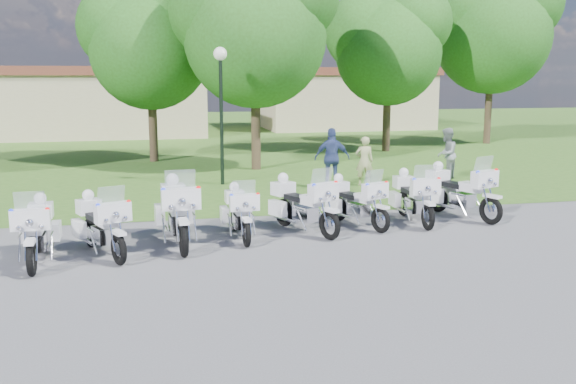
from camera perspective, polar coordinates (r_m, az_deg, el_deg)
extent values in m
plane|color=#58575D|center=(13.74, -1.49, -4.88)|extent=(100.00, 100.00, 0.00)
cube|color=#36621F|center=(40.25, -8.95, 5.08)|extent=(100.00, 48.00, 0.01)
torus|color=black|center=(12.59, -21.84, -5.57)|extent=(0.14, 0.65, 0.64)
torus|color=black|center=(14.15, -20.98, -3.80)|extent=(0.14, 0.65, 0.64)
cube|color=white|center=(12.49, -21.96, -4.11)|extent=(0.18, 0.43, 0.07)
cube|color=white|center=(12.64, -21.92, -2.28)|extent=(0.70, 0.25, 0.38)
cube|color=silver|center=(12.63, -21.99, -0.74)|extent=(0.54, 0.13, 0.36)
sphere|color=red|center=(12.51, -20.62, -1.47)|extent=(0.09, 0.09, 0.09)
sphere|color=#1426E5|center=(12.60, -23.39, -1.58)|extent=(0.09, 0.09, 0.09)
cube|color=silver|center=(13.36, -21.41, -4.13)|extent=(0.34, 0.55, 0.33)
cube|color=white|center=(13.06, -21.63, -2.95)|extent=(0.32, 0.51, 0.21)
cube|color=black|center=(13.57, -21.34, -2.54)|extent=(0.34, 0.60, 0.12)
cube|color=white|center=(13.94, -19.91, -3.25)|extent=(0.18, 0.50, 0.35)
cube|color=white|center=(14.02, -22.26, -3.33)|extent=(0.18, 0.50, 0.35)
cube|color=white|center=(14.06, -21.11, -1.53)|extent=(0.47, 0.40, 0.31)
sphere|color=white|center=(14.02, -21.18, -0.53)|extent=(0.25, 0.25, 0.25)
torus|color=black|center=(12.79, -14.81, -4.93)|extent=(0.36, 0.63, 0.64)
torus|color=black|center=(14.27, -17.14, -3.47)|extent=(0.36, 0.63, 0.64)
cube|color=white|center=(12.69, -14.85, -3.50)|extent=(0.32, 0.45, 0.07)
cube|color=white|center=(12.83, -15.30, -1.76)|extent=(0.72, 0.48, 0.38)
cube|color=silver|center=(12.82, -15.46, -0.27)|extent=(0.53, 0.31, 0.36)
sphere|color=red|center=(12.85, -13.98, -0.87)|extent=(0.09, 0.09, 0.09)
sphere|color=#1426E5|center=(12.64, -16.53, -1.17)|extent=(0.09, 0.09, 0.09)
cube|color=silver|center=(13.52, -16.09, -3.68)|extent=(0.51, 0.62, 0.32)
cube|color=white|center=(13.23, -15.83, -2.48)|extent=(0.47, 0.57, 0.21)
cube|color=black|center=(13.71, -16.56, -2.16)|extent=(0.53, 0.67, 0.11)
cube|color=white|center=(14.19, -15.90, -2.81)|extent=(0.35, 0.52, 0.34)
cube|color=white|center=(14.02, -18.09, -3.09)|extent=(0.35, 0.52, 0.34)
cube|color=white|center=(14.18, -17.30, -1.25)|extent=(0.57, 0.53, 0.30)
sphere|color=white|center=(14.13, -17.35, -0.27)|extent=(0.25, 0.25, 0.25)
torus|color=black|center=(13.06, -9.27, -4.19)|extent=(0.18, 0.74, 0.73)
torus|color=black|center=(14.86, -10.11, -2.44)|extent=(0.18, 0.74, 0.73)
cube|color=white|center=(12.95, -9.31, -2.58)|extent=(0.22, 0.49, 0.08)
cube|color=white|center=(13.13, -9.50, -0.60)|extent=(0.80, 0.31, 0.44)
cube|color=silver|center=(13.13, -9.58, 1.09)|extent=(0.62, 0.17, 0.41)
sphere|color=red|center=(13.07, -7.97, 0.32)|extent=(0.10, 0.10, 0.10)
sphere|color=#1426E5|center=(13.00, -11.02, 0.17)|extent=(0.10, 0.10, 0.10)
cube|color=silver|center=(13.95, -9.74, -2.72)|extent=(0.41, 0.63, 0.37)
cube|color=white|center=(13.61, -9.67, -1.39)|extent=(0.38, 0.59, 0.24)
cube|color=black|center=(14.19, -9.93, -1.01)|extent=(0.41, 0.70, 0.13)
cube|color=white|center=(14.69, -8.80, -1.81)|extent=(0.23, 0.58, 0.39)
cube|color=white|center=(14.63, -11.34, -1.94)|extent=(0.23, 0.58, 0.39)
cube|color=white|center=(14.76, -10.20, 0.02)|extent=(0.55, 0.47, 0.35)
sphere|color=white|center=(14.71, -10.24, 1.11)|extent=(0.28, 0.28, 0.28)
torus|color=black|center=(13.67, -3.72, -3.71)|extent=(0.13, 0.60, 0.59)
torus|color=black|center=(15.12, -4.74, -2.36)|extent=(0.13, 0.60, 0.59)
cube|color=white|center=(13.58, -3.72, -2.46)|extent=(0.17, 0.39, 0.06)
cube|color=white|center=(13.73, -3.90, -0.93)|extent=(0.64, 0.23, 0.35)
cube|color=silver|center=(13.72, -3.95, 0.38)|extent=(0.50, 0.12, 0.33)
sphere|color=red|center=(13.70, -2.70, -0.23)|extent=(0.08, 0.08, 0.08)
sphere|color=#1426E5|center=(13.60, -5.04, -0.33)|extent=(0.08, 0.08, 0.08)
cube|color=silver|center=(14.38, -4.27, -2.57)|extent=(0.31, 0.50, 0.30)
cube|color=white|center=(14.11, -4.14, -1.54)|extent=(0.29, 0.47, 0.19)
cube|color=black|center=(14.58, -4.47, -1.23)|extent=(0.31, 0.56, 0.11)
cube|color=white|center=(15.00, -3.67, -1.86)|extent=(0.17, 0.46, 0.32)
cube|color=white|center=(14.92, -5.67, -1.96)|extent=(0.17, 0.46, 0.32)
cube|color=white|center=(15.04, -4.79, -0.40)|extent=(0.43, 0.36, 0.28)
sphere|color=white|center=(14.99, -4.80, 0.47)|extent=(0.23, 0.23, 0.23)
torus|color=black|center=(14.25, 3.72, -2.98)|extent=(0.40, 0.66, 0.67)
torus|color=black|center=(15.54, -0.37, -1.84)|extent=(0.40, 0.66, 0.67)
cube|color=white|center=(14.16, 3.79, -1.62)|extent=(0.35, 0.47, 0.07)
cube|color=white|center=(14.27, 3.15, -0.01)|extent=(0.75, 0.52, 0.40)
cube|color=silver|center=(14.26, 3.01, 1.41)|extent=(0.56, 0.34, 0.37)
sphere|color=red|center=(14.40, 4.28, 0.84)|extent=(0.09, 0.09, 0.09)
sphere|color=#1426E5|center=(13.99, 2.32, 0.58)|extent=(0.09, 0.09, 0.09)
cube|color=silver|center=(14.87, 1.54, -1.92)|extent=(0.54, 0.65, 0.34)
cube|color=white|center=(14.62, 2.13, -0.74)|extent=(0.51, 0.60, 0.22)
cube|color=black|center=(15.04, 0.83, -0.50)|extent=(0.57, 0.70, 0.12)
cube|color=white|center=(15.56, 0.84, -1.18)|extent=(0.38, 0.55, 0.36)
cube|color=white|center=(15.21, -0.94, -1.45)|extent=(0.38, 0.55, 0.36)
cube|color=white|center=(15.45, -0.44, 0.31)|extent=(0.60, 0.56, 0.32)
sphere|color=white|center=(15.40, -0.44, 1.26)|extent=(0.26, 0.26, 0.26)
torus|color=black|center=(15.01, 8.23, -2.49)|extent=(0.34, 0.61, 0.61)
torus|color=black|center=(16.16, 4.52, -1.49)|extent=(0.34, 0.61, 0.61)
cube|color=white|center=(14.93, 8.31, -1.30)|extent=(0.30, 0.43, 0.06)
cube|color=white|center=(15.03, 7.75, 0.10)|extent=(0.69, 0.45, 0.37)
cube|color=silver|center=(15.02, 7.64, 1.34)|extent=(0.52, 0.29, 0.34)
sphere|color=red|center=(15.16, 8.73, 0.83)|extent=(0.08, 0.08, 0.08)
sphere|color=#1426E5|center=(14.77, 7.06, 0.62)|extent=(0.08, 0.08, 0.08)
cube|color=silver|center=(15.57, 6.27, -1.57)|extent=(0.48, 0.59, 0.31)
cube|color=white|center=(15.34, 6.82, -0.53)|extent=(0.45, 0.55, 0.20)
cube|color=black|center=(15.71, 5.64, -0.32)|extent=(0.50, 0.64, 0.11)
cube|color=white|center=(16.20, 5.59, -0.92)|extent=(0.33, 0.50, 0.33)
cube|color=white|center=(15.86, 4.06, -1.14)|extent=(0.33, 0.50, 0.33)
cube|color=white|center=(16.08, 4.49, 0.41)|extent=(0.54, 0.50, 0.29)
sphere|color=white|center=(16.04, 4.50, 1.24)|extent=(0.24, 0.24, 0.24)
torus|color=black|center=(15.45, 12.33, -2.20)|extent=(0.15, 0.65, 0.64)
torus|color=black|center=(16.93, 10.19, -1.03)|extent=(0.15, 0.65, 0.64)
cube|color=white|center=(15.36, 12.41, -0.99)|extent=(0.19, 0.43, 0.07)
cube|color=white|center=(15.52, 12.11, 0.47)|extent=(0.70, 0.25, 0.38)
cube|color=silver|center=(15.51, 12.08, 1.73)|extent=(0.54, 0.13, 0.36)
sphere|color=red|center=(15.55, 13.27, 1.13)|extent=(0.09, 0.09, 0.09)
sphere|color=#1426E5|center=(15.32, 11.16, 1.08)|extent=(0.09, 0.09, 0.09)
cube|color=silver|center=(16.18, 11.20, -1.17)|extent=(0.35, 0.55, 0.33)
cube|color=white|center=(15.91, 11.55, -0.15)|extent=(0.32, 0.51, 0.21)
cube|color=black|center=(16.38, 10.87, 0.11)|extent=(0.35, 0.61, 0.12)
cube|color=white|center=(16.87, 11.30, -0.54)|extent=(0.19, 0.51, 0.35)
cube|color=white|center=(16.67, 9.46, -0.61)|extent=(0.19, 0.51, 0.35)
cube|color=white|center=(16.86, 10.22, 0.88)|extent=(0.47, 0.40, 0.31)
sphere|color=white|center=(16.82, 10.25, 1.72)|extent=(0.25, 0.25, 0.25)
torus|color=black|center=(16.45, 17.58, -1.59)|extent=(0.37, 0.70, 0.70)
torus|color=black|center=(17.61, 13.16, -0.61)|extent=(0.37, 0.70, 0.70)
cube|color=white|center=(16.37, 17.70, -0.35)|extent=(0.33, 0.50, 0.07)
cube|color=white|center=(16.47, 17.08, 1.11)|extent=(0.79, 0.49, 0.42)
cube|color=silver|center=(16.46, 16.98, 2.39)|extent=(0.59, 0.32, 0.39)
sphere|color=red|center=(16.66, 18.02, 1.84)|extent=(0.09, 0.09, 0.09)
sphere|color=#1426E5|center=(16.15, 16.52, 1.67)|extent=(0.09, 0.09, 0.09)
cube|color=silver|center=(17.01, 15.26, -0.66)|extent=(0.53, 0.67, 0.35)
cube|color=white|center=(16.78, 15.95, 0.43)|extent=(0.50, 0.62, 0.23)
cube|color=black|center=(17.15, 14.54, 0.63)|extent=(0.56, 0.73, 0.13)
cube|color=white|center=(17.69, 14.25, -0.02)|extent=(0.36, 0.57, 0.38)
cube|color=white|center=(17.25, 12.83, -0.23)|extent=(0.36, 0.57, 0.38)
cube|color=white|center=(17.52, 13.17, 1.38)|extent=(0.61, 0.56, 0.33)
sphere|color=white|center=(17.48, 13.20, 2.25)|extent=(0.27, 0.27, 0.27)
cylinder|color=black|center=(21.33, -5.93, 6.15)|extent=(0.12, 0.12, 4.14)
sphere|color=white|center=(21.29, -6.05, 12.13)|extent=(0.44, 0.44, 0.44)
cylinder|color=#38281C|center=(27.69, -11.93, 6.18)|extent=(0.36, 0.36, 3.41)
sphere|color=#295818|center=(27.64, -12.16, 12.27)|extent=(4.95, 4.95, 4.95)
sphere|color=#295818|center=(28.09, -14.52, 14.04)|extent=(3.72, 3.72, 3.72)
sphere|color=#295818|center=(27.46, -9.75, 15.28)|extent=(3.41, 3.41, 3.41)
cylinder|color=#38281C|center=(24.79, -2.88, 6.26)|extent=(0.36, 0.36, 3.69)
sphere|color=#295818|center=(24.77, -2.95, 13.64)|extent=(5.37, 5.37, 5.37)
sphere|color=#295818|center=(25.10, -5.89, 15.87)|extent=(4.03, 4.03, 4.03)
cylinder|color=#38281C|center=(31.12, 8.76, 6.72)|extent=(0.36, 0.36, 3.41)
sphere|color=#295818|center=(31.08, 8.91, 12.14)|extent=(4.96, 4.96, 4.96)
sphere|color=#295818|center=(31.12, 6.78, 13.90)|extent=(3.72, 3.72, 3.72)
sphere|color=#295818|center=(31.32, 11.25, 14.61)|extent=(3.41, 3.41, 3.41)
cylinder|color=#38281C|center=(35.93, 17.39, 7.40)|extent=(0.36, 0.36, 4.11)
sphere|color=#295818|center=(35.95, 17.70, 13.06)|extent=(5.98, 5.98, 5.98)
sphere|color=#295818|center=(35.81, 15.54, 14.98)|extent=(4.49, 4.49, 4.49)
sphere|color=#295818|center=(36.48, 20.13, 15.53)|extent=(4.11, 4.11, 4.11)
cube|color=tan|center=(41.19, -17.54, 7.36)|extent=(14.00, 8.00, 3.60)
cube|color=brown|center=(41.15, -17.70, 10.20)|extent=(14.56, 8.32, 0.50)
cube|color=tan|center=(45.13, 4.93, 8.01)|extent=(11.00, 7.00, 3.60)
cube|color=brown|center=(45.09, 4.98, 10.62)|extent=(11.44, 7.28, 0.50)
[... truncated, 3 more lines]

